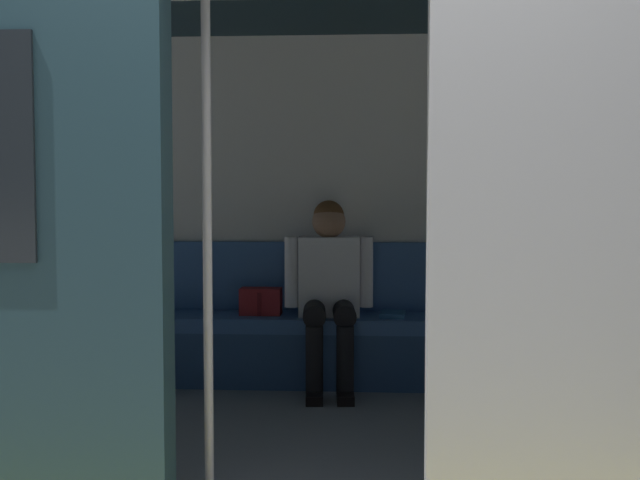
# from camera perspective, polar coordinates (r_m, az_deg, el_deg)

# --- Properties ---
(train_car) EXTENTS (6.40, 2.96, 2.36)m
(train_car) POSITION_cam_1_polar(r_m,az_deg,el_deg) (4.10, -0.59, 7.95)
(train_car) COLOR #ADAFB5
(train_car) RESTS_ON ground_plane
(bench_seat) EXTENTS (3.26, 0.44, 0.44)m
(bench_seat) POSITION_cam_1_polar(r_m,az_deg,el_deg) (5.32, 0.93, -6.29)
(bench_seat) COLOR #38609E
(bench_seat) RESTS_ON ground_plane
(person_seated) EXTENTS (0.55, 0.69, 1.17)m
(person_seated) POSITION_cam_1_polar(r_m,az_deg,el_deg) (5.22, 0.61, -2.87)
(person_seated) COLOR silver
(person_seated) RESTS_ON ground_plane
(handbag) EXTENTS (0.26, 0.15, 0.17)m
(handbag) POSITION_cam_1_polar(r_m,az_deg,el_deg) (5.38, -4.03, -4.16)
(handbag) COLOR maroon
(handbag) RESTS_ON bench_seat
(book) EXTENTS (0.17, 0.23, 0.03)m
(book) POSITION_cam_1_polar(r_m,az_deg,el_deg) (5.33, 4.94, -5.01)
(book) COLOR #26598C
(book) RESTS_ON bench_seat
(grab_pole_door) EXTENTS (0.04, 0.04, 2.22)m
(grab_pole_door) POSITION_cam_1_polar(r_m,az_deg,el_deg) (3.22, -7.63, 0.94)
(grab_pole_door) COLOR silver
(grab_pole_door) RESTS_ON ground_plane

